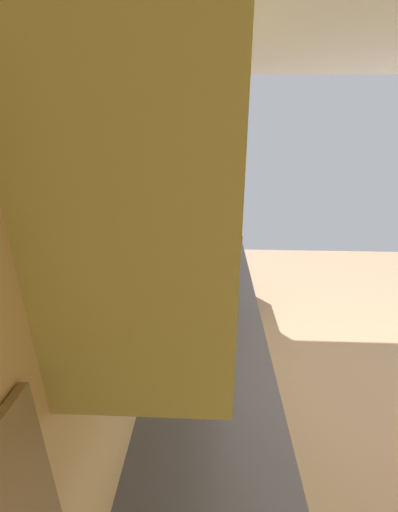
# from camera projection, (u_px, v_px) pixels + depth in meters

# --- Properties ---
(ground_plane) EXTENTS (6.92, 6.92, 0.00)m
(ground_plane) POSITION_uv_depth(u_px,v_px,m) (373.00, 407.00, 2.47)
(ground_plane) COLOR tan
(wall_back) EXTENTS (4.44, 0.12, 2.59)m
(wall_back) POSITION_uv_depth(u_px,v_px,m) (157.00, 249.00, 2.06)
(wall_back) COLOR #EDBF75
(wall_back) RESTS_ON ground_plane
(counter_run) EXTENTS (3.57, 0.63, 0.92)m
(counter_run) POSITION_uv_depth(u_px,v_px,m) (210.00, 393.00, 2.01)
(counter_run) COLOR #D4CF6F
(counter_run) RESTS_ON ground_plane
(upper_cabinets) EXTENTS (2.22, 0.34, 0.65)m
(upper_cabinets) POSITION_uv_depth(u_px,v_px,m) (186.00, 168.00, 1.50)
(upper_cabinets) COLOR #D9CF74
(oven_range) EXTENTS (0.62, 0.64, 1.10)m
(oven_range) POSITION_uv_depth(u_px,v_px,m) (213.00, 262.00, 3.94)
(oven_range) COLOR black
(oven_range) RESTS_ON ground_plane
(microwave) EXTENTS (0.52, 0.36, 0.31)m
(microwave) POSITION_uv_depth(u_px,v_px,m) (210.00, 252.00, 2.62)
(microwave) COLOR #B7BABF
(microwave) RESTS_ON counter_run
(bowl) EXTENTS (0.18, 0.18, 0.04)m
(bowl) POSITION_uv_depth(u_px,v_px,m) (222.00, 247.00, 3.10)
(bowl) COLOR silver
(bowl) RESTS_ON counter_run
(kettle) EXTENTS (0.18, 0.13, 0.15)m
(kettle) POSITION_uv_depth(u_px,v_px,m) (226.00, 306.00, 1.99)
(kettle) COLOR black
(kettle) RESTS_ON counter_run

